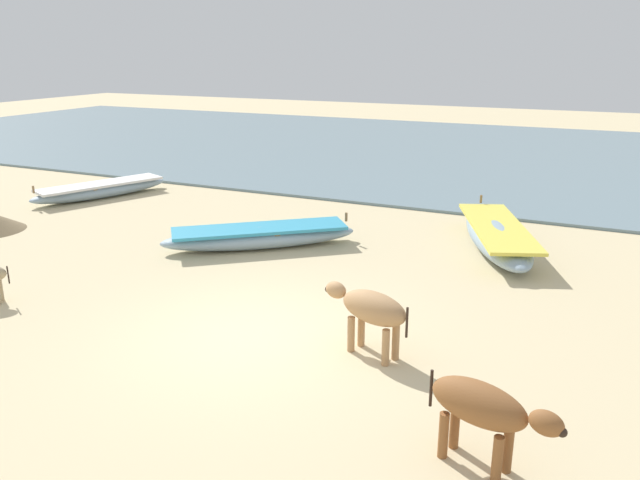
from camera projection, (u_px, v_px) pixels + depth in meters
The scene contains 7 objects.
ground at pixel (253, 336), 9.68m from camera, with size 80.00×80.00×0.00m, color beige.
sea_water at pixel (483, 154), 25.79m from camera, with size 60.00×20.00×0.08m, color slate.
fishing_boat_0 at pixel (497, 236), 13.78m from camera, with size 2.64×4.50×0.75m.
fishing_boat_2 at pixel (260, 236), 13.89m from camera, with size 3.99×3.47×0.67m.
fishing_boat_3 at pixel (101, 190), 18.50m from camera, with size 2.37×4.18×0.63m.
cow_adult_brown at pixel (483, 408), 6.48m from camera, with size 1.48×0.74×0.98m.
cow_second_adult_tan at pixel (371, 309), 8.92m from camera, with size 1.48×0.75×0.98m.
Camera 1 is at (4.62, -7.57, 4.29)m, focal length 35.11 mm.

